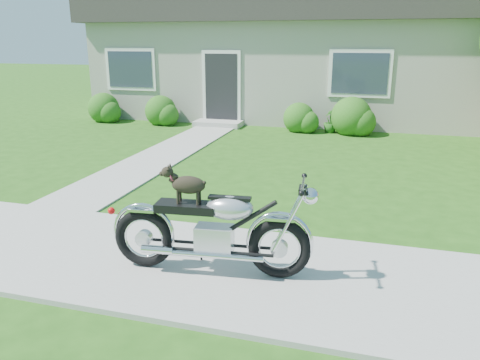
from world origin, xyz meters
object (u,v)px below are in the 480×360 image
Objects in this scene: house at (290,50)px; motorcycle_with_dog at (213,228)px; potted_plant_left at (164,112)px; potted_plant_right at (330,121)px.

motorcycle_with_dog is at bearing -83.37° from house.
house reaches higher than potted_plant_left.
house is at bearing 90.65° from motorcycle_with_dog.
house reaches higher than potted_plant_right.
motorcycle_with_dog is at bearing -92.66° from potted_plant_right.
potted_plant_left reaches higher than potted_plant_right.
motorcycle_with_dog is at bearing -62.01° from potted_plant_left.
potted_plant_left is at bearing 112.01° from motorcycle_with_dog.
motorcycle_with_dog is (-0.41, -8.72, 0.22)m from potted_plant_right.
potted_plant_left is (-3.22, -3.44, -1.79)m from house.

